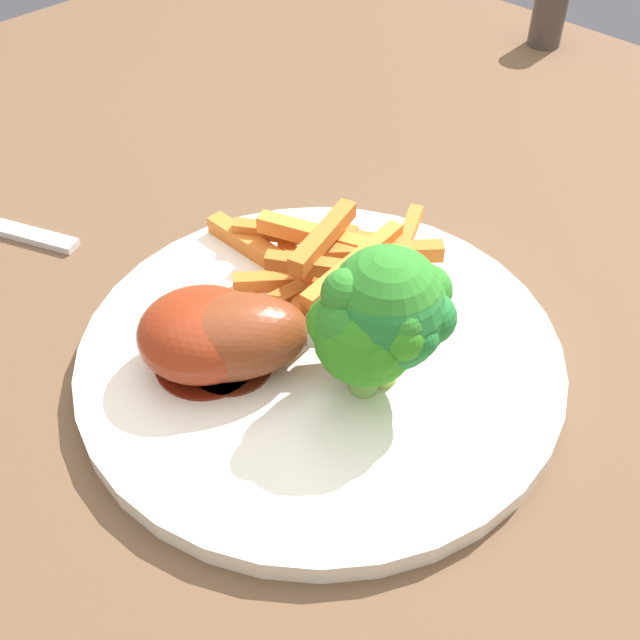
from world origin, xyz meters
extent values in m
cube|color=brown|center=(0.00, 0.00, 0.71)|extent=(1.02, 0.87, 0.03)
cylinder|color=#443122|center=(-0.45, 0.38, 0.35)|extent=(0.06, 0.06, 0.70)
cylinder|color=white|center=(0.03, -0.06, 0.73)|extent=(0.26, 0.26, 0.01)
cylinder|color=#93A14A|center=(0.07, -0.05, 0.75)|extent=(0.02, 0.02, 0.03)
sphere|color=#2A7925|center=(0.07, -0.05, 0.79)|extent=(0.06, 0.06, 0.06)
sphere|color=#2A7925|center=(0.09, -0.05, 0.79)|extent=(0.02, 0.02, 0.02)
sphere|color=#2A7925|center=(0.09, -0.06, 0.79)|extent=(0.02, 0.02, 0.02)
sphere|color=#2A7925|center=(0.08, -0.04, 0.79)|extent=(0.02, 0.02, 0.02)
sphere|color=#2A7925|center=(0.06, -0.07, 0.80)|extent=(0.02, 0.02, 0.02)
sphere|color=#2A7925|center=(0.07, -0.07, 0.79)|extent=(0.03, 0.03, 0.03)
sphere|color=#2A7925|center=(0.08, -0.03, 0.79)|extent=(0.03, 0.03, 0.03)
cylinder|color=#7DB251|center=(0.07, -0.06, 0.75)|extent=(0.02, 0.02, 0.02)
sphere|color=#2D801B|center=(0.07, -0.06, 0.78)|extent=(0.05, 0.05, 0.05)
sphere|color=#2D801B|center=(0.06, -0.07, 0.78)|extent=(0.03, 0.03, 0.03)
sphere|color=#2D801B|center=(0.09, -0.07, 0.78)|extent=(0.02, 0.02, 0.02)
sphere|color=#2D801B|center=(0.05, -0.07, 0.78)|extent=(0.02, 0.02, 0.02)
sphere|color=#2D801B|center=(0.09, -0.06, 0.79)|extent=(0.02, 0.02, 0.02)
sphere|color=#2D801B|center=(0.05, -0.06, 0.78)|extent=(0.02, 0.02, 0.02)
sphere|color=#2D801B|center=(0.08, -0.05, 0.78)|extent=(0.02, 0.02, 0.02)
cylinder|color=#8FBA48|center=(0.07, -0.05, 0.75)|extent=(0.02, 0.02, 0.02)
sphere|color=#1E6D2C|center=(0.07, -0.05, 0.79)|extent=(0.06, 0.06, 0.06)
sphere|color=#1E6D2C|center=(0.09, -0.04, 0.79)|extent=(0.03, 0.03, 0.03)
sphere|color=#1E6D2C|center=(0.07, -0.07, 0.79)|extent=(0.02, 0.02, 0.02)
sphere|color=#1E6D2C|center=(0.09, -0.05, 0.79)|extent=(0.02, 0.02, 0.02)
cube|color=orange|center=(0.00, -0.02, 0.74)|extent=(0.08, 0.03, 0.01)
cube|color=#BC6423|center=(0.02, -0.03, 0.77)|extent=(0.08, 0.06, 0.01)
cube|color=orange|center=(-0.04, -0.03, 0.75)|extent=(0.10, 0.01, 0.01)
cube|color=#C86A26|center=(-0.02, 0.00, 0.75)|extent=(0.09, 0.07, 0.01)
cube|color=#C26724|center=(0.00, -0.01, 0.75)|extent=(0.03, 0.06, 0.01)
cube|color=#C56825|center=(0.02, 0.00, 0.76)|extent=(0.06, 0.07, 0.01)
cube|color=orange|center=(-0.02, -0.01, 0.76)|extent=(0.07, 0.03, 0.01)
cube|color=#CC6C26|center=(0.00, -0.02, 0.74)|extent=(0.04, 0.10, 0.01)
cube|color=#BF6524|center=(0.00, -0.02, 0.78)|extent=(0.03, 0.06, 0.01)
cube|color=#C76A26|center=(0.00, -0.02, 0.74)|extent=(0.02, 0.10, 0.01)
cube|color=orange|center=(0.00, -0.02, 0.74)|extent=(0.08, 0.09, 0.01)
cube|color=orange|center=(0.02, -0.02, 0.77)|extent=(0.02, 0.08, 0.01)
cube|color=#C96B26|center=(0.04, 0.00, 0.76)|extent=(0.06, 0.10, 0.01)
cylinder|color=#61190B|center=(0.00, -0.11, 0.74)|extent=(0.05, 0.05, 0.00)
ellipsoid|color=maroon|center=(0.00, -0.11, 0.76)|extent=(0.09, 0.09, 0.04)
cylinder|color=beige|center=(0.04, -0.07, 0.76)|extent=(0.04, 0.04, 0.01)
sphere|color=silver|center=(0.06, -0.05, 0.76)|extent=(0.02, 0.02, 0.02)
cylinder|color=#521E0F|center=(0.01, -0.10, 0.74)|extent=(0.04, 0.04, 0.00)
ellipsoid|color=maroon|center=(0.01, -0.10, 0.76)|extent=(0.09, 0.10, 0.04)
cylinder|color=beige|center=(0.05, -0.05, 0.76)|extent=(0.03, 0.04, 0.01)
sphere|color=silver|center=(0.06, -0.03, 0.76)|extent=(0.02, 0.02, 0.02)
cylinder|color=#423833|center=(-0.11, 0.38, 0.75)|extent=(0.03, 0.03, 0.05)
camera|label=1|loc=(0.24, -0.26, 1.03)|focal=43.66mm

